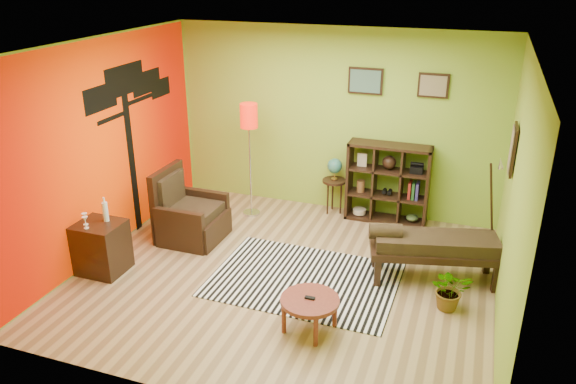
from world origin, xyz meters
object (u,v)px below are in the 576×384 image
(coffee_table, at_px, (310,303))
(potted_plant, at_px, (450,293))
(bench, at_px, (432,245))
(globe_table, at_px, (335,172))
(floor_lamp, at_px, (249,126))
(cube_shelf, at_px, (389,183))
(armchair, at_px, (189,218))
(side_cabinet, at_px, (102,247))

(coffee_table, distance_m, potted_plant, 1.64)
(bench, bearing_deg, globe_table, 137.03)
(coffee_table, relative_size, floor_lamp, 0.36)
(globe_table, distance_m, potted_plant, 2.88)
(globe_table, xyz_separation_m, potted_plant, (1.91, -2.09, -0.48))
(cube_shelf, bearing_deg, coffee_table, -95.55)
(globe_table, distance_m, cube_shelf, 0.83)
(bench, bearing_deg, armchair, 179.83)
(side_cabinet, xyz_separation_m, floor_lamp, (1.09, 2.21, 1.07))
(armchair, distance_m, floor_lamp, 1.60)
(cube_shelf, height_order, bench, cube_shelf)
(side_cabinet, bearing_deg, armchair, 63.65)
(armchair, bearing_deg, globe_table, 41.59)
(globe_table, relative_size, bench, 0.53)
(globe_table, bearing_deg, cube_shelf, -1.38)
(bench, distance_m, potted_plant, 0.69)
(floor_lamp, distance_m, cube_shelf, 2.22)
(armchair, height_order, potted_plant, armchair)
(armchair, bearing_deg, potted_plant, -9.18)
(potted_plant, bearing_deg, cube_shelf, 117.54)
(potted_plant, bearing_deg, coffee_table, -146.73)
(cube_shelf, relative_size, bench, 0.73)
(floor_lamp, bearing_deg, armchair, -116.38)
(side_cabinet, bearing_deg, cube_shelf, 40.53)
(bench, bearing_deg, potted_plant, -63.84)
(floor_lamp, height_order, potted_plant, floor_lamp)
(floor_lamp, height_order, globe_table, floor_lamp)
(side_cabinet, distance_m, globe_table, 3.54)
(side_cabinet, relative_size, globe_table, 1.11)
(armchair, xyz_separation_m, globe_table, (1.70, 1.51, 0.36))
(side_cabinet, bearing_deg, bench, 16.55)
(potted_plant, bearing_deg, side_cabinet, -172.01)
(bench, xyz_separation_m, potted_plant, (0.28, -0.57, -0.27))
(coffee_table, distance_m, bench, 1.84)
(floor_lamp, height_order, cube_shelf, floor_lamp)
(armchair, distance_m, bench, 3.34)
(coffee_table, height_order, floor_lamp, floor_lamp)
(potted_plant, bearing_deg, armchair, 170.82)
(coffee_table, xyz_separation_m, side_cabinet, (-2.82, 0.31, 0.00))
(bench, height_order, potted_plant, bench)
(coffee_table, xyz_separation_m, globe_table, (-0.54, 2.99, 0.34))
(floor_lamp, distance_m, potted_plant, 3.70)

